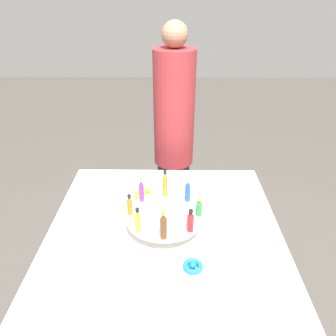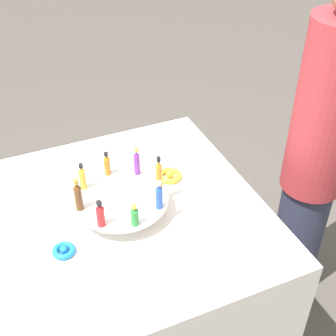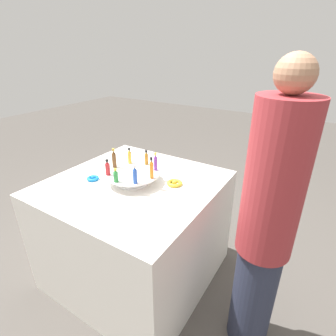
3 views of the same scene
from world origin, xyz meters
The scene contains 14 objects.
ground_plane centered at (0.00, 0.00, 0.00)m, with size 12.00×12.00×0.00m, color #4C4742.
party_table centered at (0.00, 0.00, 0.40)m, with size 1.07×1.07×0.79m.
display_stand centered at (0.00, 0.00, 0.84)m, with size 0.36×0.36×0.07m.
bottle_brown centered at (0.00, -0.16, 0.93)m, with size 0.03×0.03×0.14m.
bottle_red centered at (0.11, -0.11, 0.91)m, with size 0.03×0.03×0.11m.
bottle_green centered at (0.16, 0.00, 0.90)m, with size 0.03×0.03×0.09m.
bottle_blue centered at (0.11, 0.11, 0.92)m, with size 0.03×0.03×0.12m.
bottle_orange centered at (0.00, 0.16, 0.93)m, with size 0.02×0.02×0.14m.
bottle_purple centered at (-0.11, 0.11, 0.92)m, with size 0.02×0.02×0.13m.
bottle_amber centered at (-0.16, 0.00, 0.91)m, with size 0.03×0.03×0.11m.
bottle_gold centered at (-0.11, -0.11, 0.92)m, with size 0.03×0.03×0.12m.
ribbon_bow_blue centered at (0.12, -0.25, 0.80)m, with size 0.08×0.08×0.03m.
ribbon_bow_gold centered at (-0.12, 0.25, 0.80)m, with size 0.10×0.10×0.03m.
person_figure centered at (0.05, 0.88, 0.81)m, with size 0.27×0.27×1.60m.
Camera 2 is at (1.29, -0.37, 2.02)m, focal length 50.00 mm.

